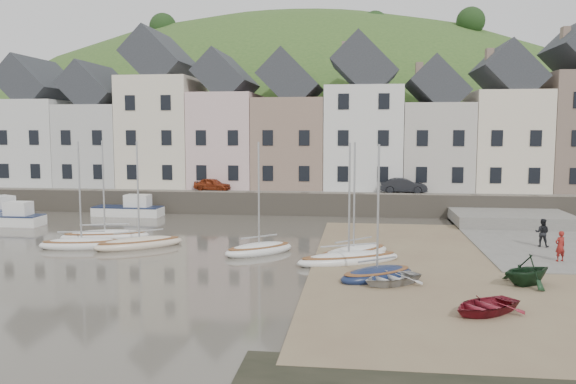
# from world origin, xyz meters

# --- Properties ---
(ground) EXTENTS (160.00, 160.00, 0.00)m
(ground) POSITION_xyz_m (0.00, 0.00, 0.00)
(ground) COLOR #464237
(ground) RESTS_ON ground
(quay_land) EXTENTS (90.00, 30.00, 1.50)m
(quay_land) POSITION_xyz_m (0.00, 32.00, 0.75)
(quay_land) COLOR #335522
(quay_land) RESTS_ON ground
(quay_street) EXTENTS (70.00, 7.00, 0.10)m
(quay_street) POSITION_xyz_m (0.00, 20.50, 1.55)
(quay_street) COLOR slate
(quay_street) RESTS_ON quay_land
(seawall) EXTENTS (70.00, 1.20, 1.80)m
(seawall) POSITION_xyz_m (0.00, 17.00, 0.90)
(seawall) COLOR slate
(seawall) RESTS_ON ground
(beach) EXTENTS (18.00, 26.00, 0.06)m
(beach) POSITION_xyz_m (11.00, 0.00, 0.03)
(beach) COLOR #766148
(beach) RESTS_ON ground
(slipway) EXTENTS (8.00, 18.00, 0.12)m
(slipway) POSITION_xyz_m (15.00, 8.00, 0.06)
(slipway) COLOR slate
(slipway) RESTS_ON ground
(hillside) EXTENTS (134.40, 84.00, 84.00)m
(hillside) POSITION_xyz_m (-5.00, 60.00, -17.99)
(hillside) COLOR #335522
(hillside) RESTS_ON ground
(townhouse_terrace) EXTENTS (61.05, 8.00, 13.93)m
(townhouse_terrace) POSITION_xyz_m (1.76, 24.00, 7.32)
(townhouse_terrace) COLOR silver
(townhouse_terrace) RESTS_ON quay_land
(sailboat_0) EXTENTS (5.52, 3.06, 6.32)m
(sailboat_0) POSITION_xyz_m (-11.26, 5.01, 0.26)
(sailboat_0) COLOR white
(sailboat_0) RESTS_ON ground
(sailboat_1) EXTENTS (4.98, 2.55, 6.32)m
(sailboat_1) POSITION_xyz_m (-11.46, 2.35, 0.26)
(sailboat_1) COLOR white
(sailboat_1) RESTS_ON ground
(sailboat_2) EXTENTS (5.02, 4.31, 6.32)m
(sailboat_2) POSITION_xyz_m (-8.24, 2.90, 0.26)
(sailboat_2) COLOR beige
(sailboat_2) RESTS_ON ground
(sailboat_3) EXTENTS (4.12, 3.88, 6.32)m
(sailboat_3) POSITION_xyz_m (-1.11, 2.08, 0.27)
(sailboat_3) COLOR white
(sailboat_3) RESTS_ON ground
(sailboat_4) EXTENTS (5.68, 3.77, 6.32)m
(sailboat_4) POSITION_xyz_m (3.80, 0.30, 0.26)
(sailboat_4) COLOR white
(sailboat_4) RESTS_ON ground
(sailboat_5) EXTENTS (4.01, 3.58, 6.32)m
(sailboat_5) POSITION_xyz_m (5.13, -2.83, 0.27)
(sailboat_5) COLOR #152042
(sailboat_5) RESTS_ON ground
(sailboat_6) EXTENTS (4.51, 4.56, 6.32)m
(sailboat_6) POSITION_xyz_m (4.03, 1.76, 0.26)
(sailboat_6) COLOR white
(sailboat_6) RESTS_ON ground
(motorboat_1) EXTENTS (4.79, 1.82, 1.70)m
(motorboat_1) POSITION_xyz_m (-20.20, 9.38, 0.58)
(motorboat_1) COLOR white
(motorboat_1) RESTS_ON ground
(motorboat_2) EXTENTS (5.50, 1.91, 1.70)m
(motorboat_2) POSITION_xyz_m (-13.64, 14.85, 0.58)
(motorboat_2) COLOR white
(motorboat_2) RESTS_ON ground
(rowboat_white) EXTENTS (3.47, 3.32, 0.59)m
(rowboat_white) POSITION_xyz_m (5.69, -3.74, 0.35)
(rowboat_white) COLOR beige
(rowboat_white) RESTS_ON beach
(rowboat_green) EXTENTS (3.32, 3.21, 1.34)m
(rowboat_green) POSITION_xyz_m (11.49, -3.17, 0.73)
(rowboat_green) COLOR black
(rowboat_green) RESTS_ON beach
(rowboat_red) EXTENTS (3.55, 3.41, 0.60)m
(rowboat_red) POSITION_xyz_m (8.87, -7.42, 0.36)
(rowboat_red) COLOR maroon
(rowboat_red) RESTS_ON beach
(person_red) EXTENTS (0.66, 0.56, 1.55)m
(person_red) POSITION_xyz_m (14.39, 1.61, 0.90)
(person_red) COLOR maroon
(person_red) RESTS_ON slipway
(person_dark) EXTENTS (0.96, 0.88, 1.61)m
(person_dark) POSITION_xyz_m (14.65, 5.41, 0.92)
(person_dark) COLOR black
(person_dark) RESTS_ON slipway
(car_left) EXTENTS (3.42, 2.10, 1.09)m
(car_left) POSITION_xyz_m (-8.18, 19.50, 2.14)
(car_left) COLOR maroon
(car_left) RESTS_ON quay_street
(car_right) EXTENTS (3.77, 1.32, 1.24)m
(car_right) POSITION_xyz_m (7.88, 19.50, 2.22)
(car_right) COLOR black
(car_right) RESTS_ON quay_street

